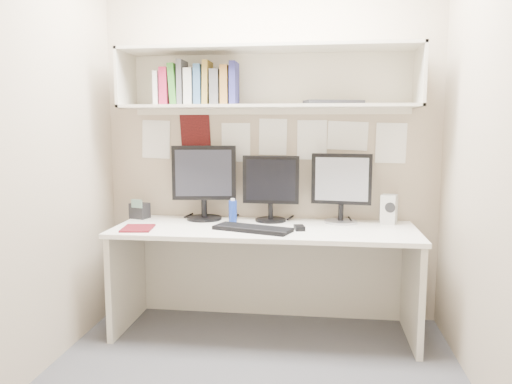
# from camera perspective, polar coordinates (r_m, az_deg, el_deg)

# --- Properties ---
(floor) EXTENTS (2.40, 2.00, 0.01)m
(floor) POSITION_cam_1_polar(r_m,az_deg,el_deg) (2.97, -0.50, -20.53)
(floor) COLOR #434348
(floor) RESTS_ON ground
(wall_back) EXTENTS (2.40, 0.02, 2.60)m
(wall_back) POSITION_cam_1_polar(r_m,az_deg,el_deg) (3.62, 1.63, 5.99)
(wall_back) COLOR tan
(wall_back) RESTS_ON ground
(wall_front) EXTENTS (2.40, 0.02, 2.60)m
(wall_front) POSITION_cam_1_polar(r_m,az_deg,el_deg) (1.64, -5.29, 4.10)
(wall_front) COLOR tan
(wall_front) RESTS_ON ground
(wall_left) EXTENTS (0.02, 2.00, 2.60)m
(wall_left) POSITION_cam_1_polar(r_m,az_deg,el_deg) (3.03, -23.74, 5.06)
(wall_left) COLOR tan
(wall_left) RESTS_ON ground
(wall_right) EXTENTS (0.02, 2.00, 2.60)m
(wall_right) POSITION_cam_1_polar(r_m,az_deg,el_deg) (2.73, 25.36, 4.77)
(wall_right) COLOR tan
(wall_right) RESTS_ON ground
(desk) EXTENTS (2.00, 0.70, 0.73)m
(desk) POSITION_cam_1_polar(r_m,az_deg,el_deg) (3.42, 0.99, -9.99)
(desk) COLOR white
(desk) RESTS_ON floor
(overhead_hutch) EXTENTS (2.00, 0.38, 0.40)m
(overhead_hutch) POSITION_cam_1_polar(r_m,az_deg,el_deg) (3.49, 1.43, 12.84)
(overhead_hutch) COLOR beige
(overhead_hutch) RESTS_ON wall_back
(pinned_papers) EXTENTS (1.92, 0.01, 0.48)m
(pinned_papers) POSITION_cam_1_polar(r_m,az_deg,el_deg) (3.61, 1.62, 5.20)
(pinned_papers) COLOR white
(pinned_papers) RESTS_ON wall_back
(monitor_left) EXTENTS (0.45, 0.25, 0.53)m
(monitor_left) POSITION_cam_1_polar(r_m,az_deg,el_deg) (3.58, -5.96, 1.34)
(monitor_left) COLOR black
(monitor_left) RESTS_ON desk
(monitor_center) EXTENTS (0.40, 0.22, 0.46)m
(monitor_center) POSITION_cam_1_polar(r_m,az_deg,el_deg) (3.51, 1.70, 0.73)
(monitor_center) COLOR black
(monitor_center) RESTS_ON desk
(monitor_right) EXTENTS (0.41, 0.23, 0.48)m
(monitor_right) POSITION_cam_1_polar(r_m,az_deg,el_deg) (3.49, 9.73, 0.74)
(monitor_right) COLOR #A5A5AA
(monitor_right) RESTS_ON desk
(keyboard) EXTENTS (0.53, 0.33, 0.02)m
(keyboard) POSITION_cam_1_polar(r_m,az_deg,el_deg) (3.21, -0.40, -4.22)
(keyboard) COLOR black
(keyboard) RESTS_ON desk
(mouse) EXTENTS (0.08, 0.11, 0.03)m
(mouse) POSITION_cam_1_polar(r_m,az_deg,el_deg) (3.24, 4.98, -4.10)
(mouse) COLOR black
(mouse) RESTS_ON desk
(speaker) EXTENTS (0.13, 0.13, 0.20)m
(speaker) POSITION_cam_1_polar(r_m,az_deg,el_deg) (3.55, 14.96, -1.91)
(speaker) COLOR beige
(speaker) RESTS_ON desk
(blue_bottle) EXTENTS (0.06, 0.06, 0.17)m
(blue_bottle) POSITION_cam_1_polar(r_m,az_deg,el_deg) (3.44, -2.67, -2.25)
(blue_bottle) COLOR navy
(blue_bottle) RESTS_ON desk
(maroon_notebook) EXTENTS (0.22, 0.25, 0.01)m
(maroon_notebook) POSITION_cam_1_polar(r_m,az_deg,el_deg) (3.35, -13.37, -4.04)
(maroon_notebook) COLOR #5C0F18
(maroon_notebook) RESTS_ON desk
(desk_phone) EXTENTS (0.15, 0.14, 0.15)m
(desk_phone) POSITION_cam_1_polar(r_m,az_deg,el_deg) (3.73, -13.15, -2.07)
(desk_phone) COLOR black
(desk_phone) RESTS_ON desk
(book_stack) EXTENTS (0.56, 0.19, 0.30)m
(book_stack) POSITION_cam_1_polar(r_m,az_deg,el_deg) (3.52, -6.73, 11.98)
(book_stack) COLOR silver
(book_stack) RESTS_ON overhead_hutch
(hutch_tray) EXTENTS (0.41, 0.26, 0.03)m
(hutch_tray) POSITION_cam_1_polar(r_m,az_deg,el_deg) (3.40, 8.86, 10.09)
(hutch_tray) COLOR black
(hutch_tray) RESTS_ON overhead_hutch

